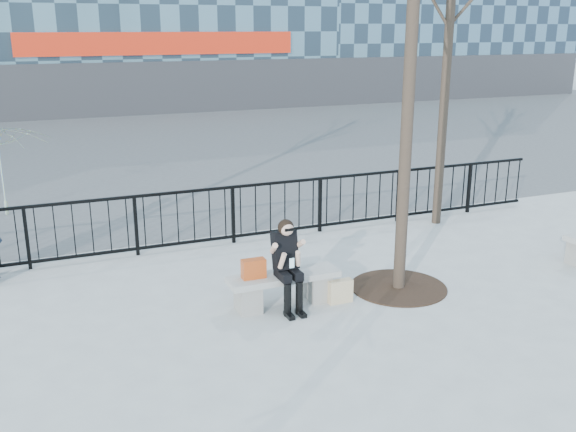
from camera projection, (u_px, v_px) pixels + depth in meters
name	position (u px, v px, depth m)	size (l,w,h in m)	color
ground	(284.00, 305.00, 9.42)	(120.00, 120.00, 0.00)	gray
street_surface	(124.00, 142.00, 22.70)	(60.00, 23.00, 0.01)	#474747
railing	(223.00, 216.00, 11.92)	(14.00, 0.06, 1.10)	black
tree_grate	(398.00, 287.00, 10.03)	(1.50, 1.50, 0.02)	black
bench_main	(284.00, 286.00, 9.34)	(1.65, 0.46, 0.49)	slate
seated_woman	(288.00, 266.00, 9.09)	(0.50, 0.64, 1.34)	black
handbag	(254.00, 269.00, 9.10)	(0.34, 0.16, 0.28)	#B04015
shopping_bag	(340.00, 291.00, 9.46)	(0.37, 0.14, 0.35)	beige
vendor_umbrella	(1.00, 171.00, 13.57)	(2.16, 2.21, 1.99)	yellow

